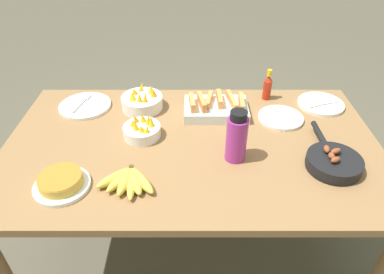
{
  "coord_description": "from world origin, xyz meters",
  "views": [
    {
      "loc": [
        -0.0,
        -1.22,
        1.71
      ],
      "look_at": [
        0.0,
        0.0,
        0.8
      ],
      "focal_mm": 32.0,
      "sensor_mm": 36.0,
      "label": 1
    }
  ],
  "objects": [
    {
      "name": "ground_plane",
      "position": [
        0.0,
        0.0,
        0.0
      ],
      "size": [
        14.0,
        14.0,
        0.0
      ],
      "primitive_type": "plane",
      "color": "#565142"
    },
    {
      "name": "dining_table",
      "position": [
        0.0,
        0.0,
        0.68
      ],
      "size": [
        1.68,
        0.98,
        0.77
      ],
      "color": "olive",
      "rests_on": "ground_plane"
    },
    {
      "name": "banana_bunch",
      "position": [
        -0.24,
        -0.27,
        0.79
      ],
      "size": [
        0.25,
        0.19,
        0.04
      ],
      "color": "gold",
      "rests_on": "dining_table"
    },
    {
      "name": "melon_tray",
      "position": [
        0.12,
        0.24,
        0.81
      ],
      "size": [
        0.32,
        0.21,
        0.1
      ],
      "color": "silver",
      "rests_on": "dining_table"
    },
    {
      "name": "skillet",
      "position": [
        0.57,
        -0.17,
        0.8
      ],
      "size": [
        0.22,
        0.38,
        0.08
      ],
      "rotation": [
        0.0,
        0.0,
        1.6
      ],
      "color": "black",
      "rests_on": "dining_table"
    },
    {
      "name": "frittata_plate_center",
      "position": [
        -0.5,
        -0.28,
        0.8
      ],
      "size": [
        0.21,
        0.21,
        0.06
      ],
      "color": "white",
      "rests_on": "dining_table"
    },
    {
      "name": "empty_plate_near_front",
      "position": [
        0.68,
        0.32,
        0.78
      ],
      "size": [
        0.24,
        0.24,
        0.02
      ],
      "color": "white",
      "rests_on": "dining_table"
    },
    {
      "name": "empty_plate_far_left",
      "position": [
        -0.56,
        0.3,
        0.78
      ],
      "size": [
        0.26,
        0.26,
        0.02
      ],
      "color": "white",
      "rests_on": "dining_table"
    },
    {
      "name": "empty_plate_far_right",
      "position": [
        0.44,
        0.19,
        0.78
      ],
      "size": [
        0.22,
        0.22,
        0.02
      ],
      "color": "white",
      "rests_on": "dining_table"
    },
    {
      "name": "fruit_bowl_mango",
      "position": [
        -0.23,
        0.05,
        0.81
      ],
      "size": [
        0.17,
        0.17,
        0.11
      ],
      "color": "white",
      "rests_on": "dining_table"
    },
    {
      "name": "fruit_bowl_citrus",
      "position": [
        -0.25,
        0.29,
        0.81
      ],
      "size": [
        0.21,
        0.21,
        0.12
      ],
      "color": "white",
      "rests_on": "dining_table"
    },
    {
      "name": "water_bottle",
      "position": [
        0.18,
        -0.11,
        0.88
      ],
      "size": [
        0.09,
        0.09,
        0.23
      ],
      "color": "#992D89",
      "rests_on": "dining_table"
    },
    {
      "name": "hot_sauce_bottle",
      "position": [
        0.4,
        0.39,
        0.85
      ],
      "size": [
        0.04,
        0.04,
        0.17
      ],
      "color": "#B72814",
      "rests_on": "dining_table"
    }
  ]
}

